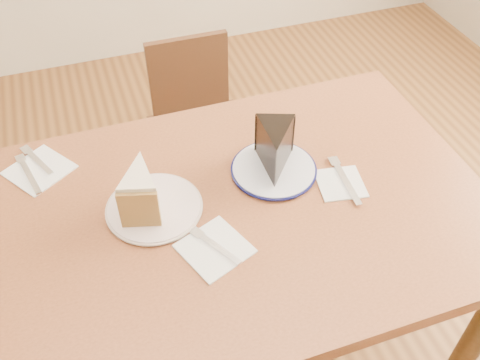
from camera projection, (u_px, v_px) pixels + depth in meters
name	position (u px, v px, depth m)	size (l,w,h in m)	color
ground	(238.00, 358.00, 1.78)	(4.00, 4.00, 0.00)	#4E2E14
table	(237.00, 234.00, 1.32)	(1.20, 0.80, 0.75)	#5A2D18
chair_far	(199.00, 127.00, 2.02)	(0.36, 0.36, 0.71)	black
plate_cream	(154.00, 208.00, 1.24)	(0.22, 0.22, 0.01)	silver
plate_navy	(274.00, 169.00, 1.33)	(0.21, 0.21, 0.01)	white
carrot_cake	(142.00, 189.00, 1.21)	(0.08, 0.12, 0.10)	white
chocolate_cake	(275.00, 152.00, 1.29)	(0.10, 0.13, 0.11)	black
napkin_cream	(215.00, 248.00, 1.16)	(0.13, 0.13, 0.00)	white
napkin_navy	(340.00, 183.00, 1.31)	(0.11, 0.11, 0.00)	white
napkin_spare	(39.00, 170.00, 1.34)	(0.14, 0.14, 0.00)	white
fork_cream	(216.00, 246.00, 1.16)	(0.01, 0.14, 0.00)	silver
knife_navy	(345.00, 180.00, 1.31)	(0.02, 0.17, 0.00)	silver
fork_spare	(37.00, 160.00, 1.36)	(0.01, 0.14, 0.00)	white
knife_spare	(29.00, 174.00, 1.32)	(0.01, 0.16, 0.00)	silver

